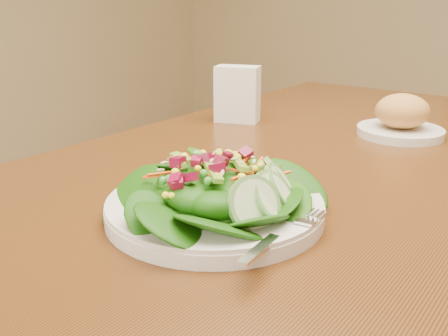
% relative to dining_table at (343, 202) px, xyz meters
% --- Properties ---
extents(dining_table, '(0.90, 1.40, 0.75)m').
position_rel_dining_table_xyz_m(dining_table, '(0.00, 0.00, 0.00)').
color(dining_table, '#592E10').
rests_on(dining_table, ground_plane).
extents(salad_plate, '(0.29, 0.29, 0.08)m').
position_rel_dining_table_xyz_m(salad_plate, '(-0.01, -0.37, 0.13)').
color(salad_plate, silver).
rests_on(salad_plate, dining_table).
extents(bread_plate, '(0.18, 0.18, 0.09)m').
position_rel_dining_table_xyz_m(bread_plate, '(0.04, 0.18, 0.14)').
color(bread_plate, silver).
rests_on(bread_plate, dining_table).
extents(napkin_holder, '(0.11, 0.08, 0.13)m').
position_rel_dining_table_xyz_m(napkin_holder, '(-0.31, 0.08, 0.17)').
color(napkin_holder, white).
rests_on(napkin_holder, dining_table).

